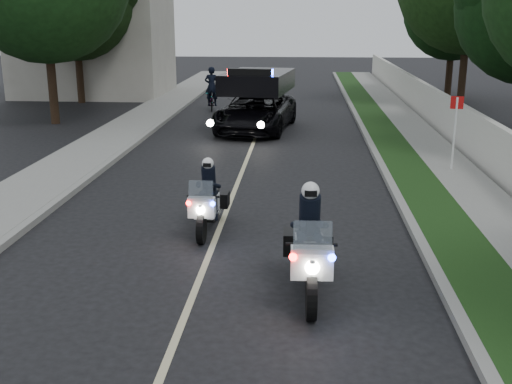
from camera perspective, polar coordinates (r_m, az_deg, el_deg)
ground at (r=10.18m, az=-5.96°, el=-9.83°), size 120.00×120.00×0.00m
curb_right at (r=19.65m, az=11.14°, el=2.87°), size 0.20×60.00×0.15m
grass_verge at (r=19.75m, az=13.16°, el=2.82°), size 1.20×60.00×0.16m
sidewalk_right at (r=19.99m, az=16.84°, el=2.71°), size 1.40×60.00×0.16m
property_wall at (r=20.10m, az=19.79°, el=4.48°), size 0.22×60.00×1.50m
curb_left at (r=20.35m, az=-12.47°, el=3.24°), size 0.20×60.00×0.15m
sidewalk_left at (r=20.69m, az=-15.39°, el=3.25°), size 2.00×60.00×0.16m
building_far at (r=36.94m, az=-14.68°, el=14.00°), size 8.00×6.00×7.00m
lane_marking at (r=19.60m, az=-0.87°, el=2.92°), size 0.12×50.00×0.01m
police_moto_left at (r=13.28m, az=-4.39°, el=-3.52°), size 0.67×1.85×1.56m
police_moto_right at (r=10.44m, az=4.81°, el=-9.11°), size 0.83×2.20×1.85m
police_suv at (r=24.78m, az=-0.00°, el=5.66°), size 3.24×5.77×2.66m
bicycle at (r=30.28m, az=-4.03°, el=7.50°), size 0.80×1.73×0.87m
cyclist at (r=30.28m, az=-4.03°, el=7.50°), size 0.68×0.47×1.85m
sign_post at (r=18.72m, az=17.37°, el=1.56°), size 0.43×0.43×2.30m
tree_right_d at (r=32.80m, az=18.12°, el=7.40°), size 8.16×8.16×11.67m
tree_right_e at (r=36.80m, az=17.07°, el=8.33°), size 6.00×6.00×9.11m
tree_left_near at (r=27.68m, az=-17.82°, el=5.98°), size 8.23×8.23×11.41m
tree_left_far at (r=33.97m, az=-15.62°, el=7.87°), size 7.70×7.70×9.86m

